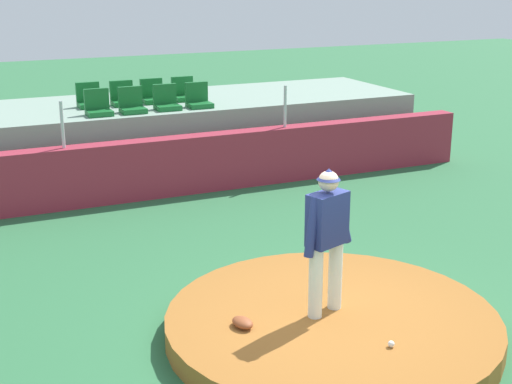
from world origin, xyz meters
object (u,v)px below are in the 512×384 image
object	(u,v)px
stadium_chair_1	(132,105)
stadium_chair_7	(184,93)
fielding_glove	(243,323)
stadium_chair_4	(89,100)
stadium_chair_2	(166,102)
baseball	(391,344)
stadium_chair_6	(153,95)
stadium_chair_3	(198,99)
pitcher	(327,231)
stadium_chair_0	(98,107)
stadium_chair_5	(123,98)

from	to	relation	value
stadium_chair_1	stadium_chair_7	xyz separation A→B (m)	(1.40, 0.93, 0.00)
fielding_glove	stadium_chair_4	world-z (taller)	stadium_chair_4
fielding_glove	stadium_chair_1	world-z (taller)	stadium_chair_1
fielding_glove	stadium_chair_2	size ratio (longest dim) A/B	0.60
baseball	stadium_chair_6	distance (m)	9.26
stadium_chair_7	stadium_chair_6	bearing A→B (deg)	0.90
stadium_chair_3	stadium_chair_7	xyz separation A→B (m)	(0.00, 0.92, 0.00)
stadium_chair_2	stadium_chair_3	distance (m)	0.68
stadium_chair_4	stadium_chair_7	distance (m)	2.05
stadium_chair_3	stadium_chair_2	bearing A→B (deg)	-1.75
stadium_chair_1	stadium_chair_6	size ratio (longest dim) A/B	1.00
pitcher	stadium_chair_7	distance (m)	8.23
baseball	stadium_chair_4	size ratio (longest dim) A/B	0.15
stadium_chair_0	stadium_chair_3	world-z (taller)	same
baseball	stadium_chair_3	xyz separation A→B (m)	(0.84, 8.27, 1.30)
stadium_chair_1	stadium_chair_3	size ratio (longest dim) A/B	1.00
stadium_chair_1	stadium_chair_4	xyz separation A→B (m)	(-0.65, 0.94, 0.00)
pitcher	fielding_glove	xyz separation A→B (m)	(-1.04, 0.05, -0.97)
fielding_glove	stadium_chair_6	distance (m)	8.31
stadium_chair_5	stadium_chair_7	distance (m)	1.36
stadium_chair_2	fielding_glove	bearing A→B (deg)	78.75
stadium_chair_0	stadium_chair_2	size ratio (longest dim) A/B	1.00
stadium_chair_3	stadium_chair_4	bearing A→B (deg)	-24.16
pitcher	baseball	bearing A→B (deg)	-96.34
stadium_chair_2	stadium_chair_5	size ratio (longest dim) A/B	1.00
pitcher	stadium_chair_5	xyz separation A→B (m)	(-0.28, 8.11, 0.31)
stadium_chair_2	stadium_chair_0	bearing A→B (deg)	1.32
fielding_glove	stadium_chair_5	bearing A→B (deg)	-16.89
fielding_glove	stadium_chair_3	world-z (taller)	stadium_chair_3
stadium_chair_5	stadium_chair_0	bearing A→B (deg)	50.94
stadium_chair_3	stadium_chair_6	distance (m)	1.14
fielding_glove	stadium_chair_1	xyz separation A→B (m)	(0.71, 7.17, 1.28)
fielding_glove	stadium_chair_0	xyz separation A→B (m)	(0.04, 7.17, 1.28)
fielding_glove	stadium_chair_1	distance (m)	7.31
stadium_chair_6	stadium_chair_0	bearing A→B (deg)	33.65
stadium_chair_3	stadium_chair_4	distance (m)	2.24
baseball	stadium_chair_3	world-z (taller)	stadium_chair_3
stadium_chair_3	stadium_chair_6	bearing A→B (deg)	-52.39
stadium_chair_6	stadium_chair_5	bearing A→B (deg)	3.01
stadium_chair_4	stadium_chair_6	bearing A→B (deg)	179.37
pitcher	fielding_glove	world-z (taller)	pitcher
stadium_chair_2	baseball	bearing A→B (deg)	88.86
stadium_chair_6	stadium_chair_7	world-z (taller)	same
baseball	stadium_chair_2	world-z (taller)	stadium_chair_2
stadium_chair_0	stadium_chair_5	world-z (taller)	same
stadium_chair_6	stadium_chair_7	distance (m)	0.70
fielding_glove	stadium_chair_0	size ratio (longest dim) A/B	0.60
pitcher	stadium_chair_2	bearing A→B (deg)	67.79
stadium_chair_3	stadium_chair_5	bearing A→B (deg)	-32.65
baseball	fielding_glove	xyz separation A→B (m)	(-1.27, 1.08, 0.02)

